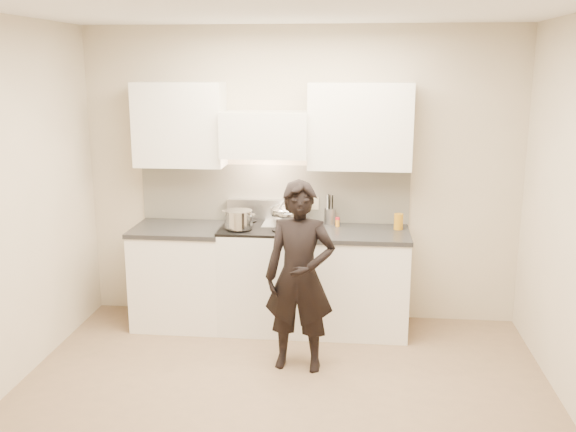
{
  "coord_description": "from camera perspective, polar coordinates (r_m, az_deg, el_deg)",
  "views": [
    {
      "loc": [
        0.49,
        -4.07,
        2.34
      ],
      "look_at": [
        -0.05,
        1.05,
        1.13
      ],
      "focal_mm": 40.0,
      "sensor_mm": 36.0,
      "label": 1
    }
  ],
  "objects": [
    {
      "name": "ground_plane",
      "position": [
        4.72,
        -0.8,
        -16.49
      ],
      "size": [
        4.0,
        4.0,
        0.0
      ],
      "primitive_type": "plane",
      "color": "#82674B"
    },
    {
      "name": "room_shell",
      "position": [
        4.54,
        -1.03,
        3.81
      ],
      "size": [
        4.04,
        3.54,
        2.7
      ],
      "color": "beige",
      "rests_on": "ground"
    },
    {
      "name": "stove",
      "position": [
        5.86,
        -2.1,
        -5.36
      ],
      "size": [
        0.76,
        0.65,
        0.96
      ],
      "color": "silver",
      "rests_on": "ground"
    },
    {
      "name": "counter_right",
      "position": [
        5.81,
        6.07,
        -5.73
      ],
      "size": [
        0.92,
        0.67,
        0.92
      ],
      "color": "white",
      "rests_on": "ground"
    },
    {
      "name": "counter_left",
      "position": [
        6.02,
        -9.51,
        -5.17
      ],
      "size": [
        0.82,
        0.67,
        0.92
      ],
      "color": "white",
      "rests_on": "ground"
    },
    {
      "name": "wok",
      "position": [
        5.79,
        -0.03,
        0.31
      ],
      "size": [
        0.33,
        0.39,
        0.26
      ],
      "color": "#B6B6B6",
      "rests_on": "stove"
    },
    {
      "name": "stock_pot",
      "position": [
        5.6,
        -4.39,
        -0.28
      ],
      "size": [
        0.32,
        0.31,
        0.16
      ],
      "color": "#B6B6B6",
      "rests_on": "stove"
    },
    {
      "name": "utensil_crock",
      "position": [
        5.9,
        3.73,
        0.09
      ],
      "size": [
        0.1,
        0.1,
        0.27
      ],
      "color": "#B1B2B6",
      "rests_on": "counter_right"
    },
    {
      "name": "spice_jar",
      "position": [
        5.82,
        4.42,
        -0.53
      ],
      "size": [
        0.04,
        0.04,
        0.08
      ],
      "color": "orange",
      "rests_on": "counter_right"
    },
    {
      "name": "oil_glass",
      "position": [
        5.78,
        9.8,
        -0.49
      ],
      "size": [
        0.08,
        0.08,
        0.14
      ],
      "color": "#AE7514",
      "rests_on": "counter_right"
    },
    {
      "name": "person",
      "position": [
        4.97,
        1.05,
        -5.43
      ],
      "size": [
        0.58,
        0.4,
        1.5
      ],
      "primitive_type": "imported",
      "rotation": [
        0.0,
        0.0,
        -0.08
      ],
      "color": "black",
      "rests_on": "ground"
    }
  ]
}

